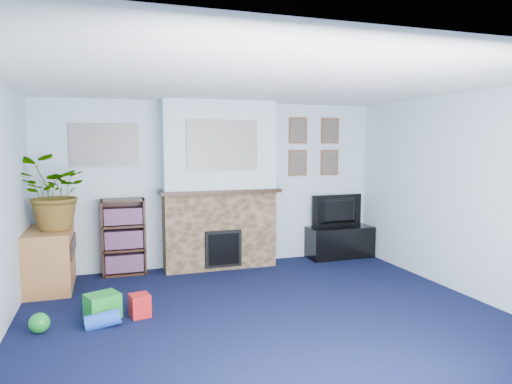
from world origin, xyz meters
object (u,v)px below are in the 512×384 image
object	(u,v)px
television	(340,211)
bookshelf	(124,238)
sideboard	(50,261)
tv_stand	(340,243)

from	to	relation	value
television	bookshelf	xyz separation A→B (m)	(-3.29, 0.06, -0.24)
television	bookshelf	distance (m)	3.30
bookshelf	sideboard	distance (m)	0.98
tv_stand	sideboard	bearing A→B (deg)	-176.18
television	sideboard	distance (m)	4.22
television	sideboard	xyz separation A→B (m)	(-4.19, -0.30, -0.39)
tv_stand	bookshelf	xyz separation A→B (m)	(-3.29, 0.08, 0.28)
tv_stand	television	world-z (taller)	television
television	sideboard	bearing A→B (deg)	2.49
tv_stand	bookshelf	bearing A→B (deg)	178.67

